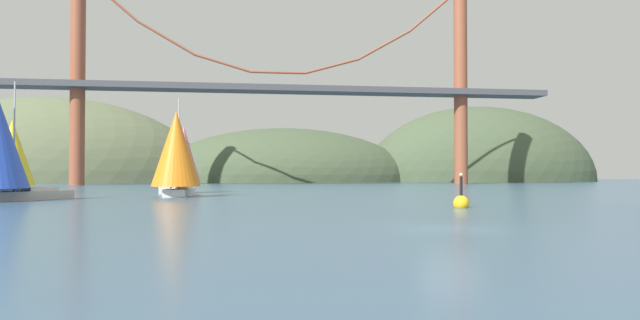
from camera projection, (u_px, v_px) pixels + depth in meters
name	position (u px, v px, depth m)	size (l,w,h in m)	color
ground_plane	(449.00, 229.00, 25.34)	(360.00, 360.00, 0.00)	#385670
headland_center	(285.00, 182.00, 159.58)	(70.02, 44.00, 28.64)	#425138
headland_left	(49.00, 182.00, 150.78)	(78.89, 44.00, 43.22)	#5B6647
headland_right	(480.00, 181.00, 167.65)	(66.39, 44.00, 42.02)	#425138
suspension_bridge	(278.00, 85.00, 119.72)	(113.04, 6.00, 41.58)	brown
sailboat_yellow_sail	(11.00, 155.00, 69.00)	(9.57, 7.57, 9.78)	navy
sailboat_orange_sail	(176.00, 152.00, 59.07)	(5.21, 8.87, 10.06)	white
sailboat_pink_spinnaker	(183.00, 157.00, 70.97)	(5.26, 7.31, 8.94)	#B7B2A8
channel_buoy	(461.00, 202.00, 40.73)	(1.10, 1.10, 2.64)	gold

